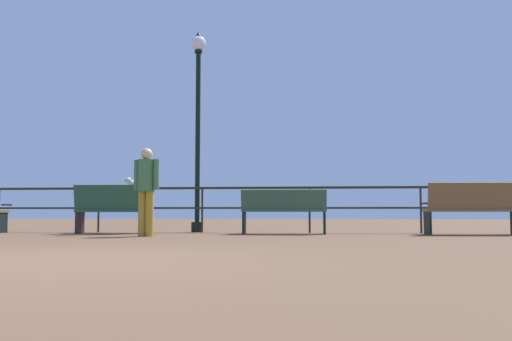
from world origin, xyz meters
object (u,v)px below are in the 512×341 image
(bench_near_left, at_px, (111,207))
(bench_near_right, at_px, (284,208))
(lamppost_center, at_px, (198,111))
(person_at_railing, at_px, (146,186))
(bench_far_right, at_px, (473,206))
(seagull_on_rail, at_px, (133,183))

(bench_near_left, xyz_separation_m, bench_near_right, (3.54, 0.01, -0.02))
(bench_near_left, bearing_deg, lamppost_center, 29.86)
(person_at_railing, bearing_deg, bench_far_right, 11.30)
(bench_near_right, bearing_deg, lamppost_center, 154.87)
(seagull_on_rail, bearing_deg, bench_near_right, -12.23)
(bench_near_left, relative_size, lamppost_center, 0.33)
(bench_far_right, relative_size, person_at_railing, 1.13)
(bench_near_left, relative_size, person_at_railing, 0.91)
(bench_near_right, distance_m, person_at_railing, 2.77)
(bench_far_right, height_order, person_at_railing, person_at_railing)
(bench_near_left, xyz_separation_m, person_at_railing, (1.09, -1.22, 0.38))
(bench_near_right, bearing_deg, bench_far_right, -0.26)
(bench_near_right, relative_size, person_at_railing, 1.06)
(bench_near_right, xyz_separation_m, seagull_on_rail, (-3.32, 0.72, 0.56))
(lamppost_center, xyz_separation_m, person_at_railing, (-0.51, -2.14, -1.75))
(bench_near_right, xyz_separation_m, bench_far_right, (3.65, -0.02, 0.04))
(lamppost_center, bearing_deg, person_at_railing, -103.40)
(bench_near_left, bearing_deg, bench_near_right, 0.24)
(bench_near_right, bearing_deg, seagull_on_rail, 167.77)
(seagull_on_rail, bearing_deg, bench_far_right, -6.04)
(bench_far_right, bearing_deg, seagull_on_rail, 173.96)
(bench_near_right, distance_m, seagull_on_rail, 3.44)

